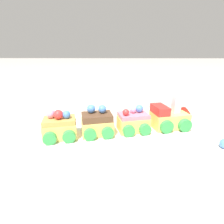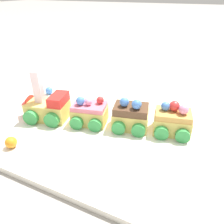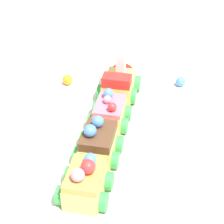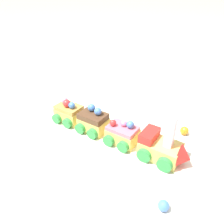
{
  "view_description": "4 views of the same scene",
  "coord_description": "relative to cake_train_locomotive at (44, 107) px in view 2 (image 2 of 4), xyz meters",
  "views": [
    {
      "loc": [
        -0.02,
        -0.4,
        0.21
      ],
      "look_at": [
        -0.03,
        0.03,
        0.05
      ],
      "focal_mm": 28.0,
      "sensor_mm": 36.0,
      "label": 1
    },
    {
      "loc": [
        -0.21,
        0.37,
        0.28
      ],
      "look_at": [
        -0.03,
        -0.0,
        0.04
      ],
      "focal_mm": 35.0,
      "sensor_mm": 36.0,
      "label": 2
    },
    {
      "loc": [
        -0.49,
        -0.22,
        0.44
      ],
      "look_at": [
        -0.03,
        -0.01,
        0.08
      ],
      "focal_mm": 60.0,
      "sensor_mm": 36.0,
      "label": 3
    },
    {
      "loc": [
        0.32,
        -0.3,
        0.37
      ],
      "look_at": [
        -0.02,
        0.02,
        0.08
      ],
      "focal_mm": 35.0,
      "sensor_mm": 36.0,
      "label": 4
    }
  ],
  "objects": [
    {
      "name": "gumball_orange",
      "position": [
        -0.02,
        0.12,
        -0.02
      ],
      "size": [
        0.02,
        0.02,
        0.02
      ],
      "primitive_type": "sphere",
      "color": "orange",
      "rests_on": "display_board"
    },
    {
      "name": "ground_plane",
      "position": [
        -0.13,
        -0.04,
        -0.04
      ],
      "size": [
        10.0,
        10.0,
        0.0
      ],
      "primitive_type": "plane",
      "color": "gray"
    },
    {
      "name": "cake_train_locomotive",
      "position": [
        0.0,
        0.0,
        0.0
      ],
      "size": [
        0.12,
        0.1,
        0.11
      ],
      "rotation": [
        0.0,
        0.0,
        0.23
      ],
      "color": "#EACC66",
      "rests_on": "display_board"
    },
    {
      "name": "gumball_blue",
      "position": [
        0.08,
        -0.11,
        -0.02
      ],
      "size": [
        0.02,
        0.02,
        0.02
      ],
      "primitive_type": "sphere",
      "color": "#4C84E0",
      "rests_on": "display_board"
    },
    {
      "name": "cake_car_caramel",
      "position": [
        -0.28,
        -0.07,
        -0.0
      ],
      "size": [
        0.08,
        0.09,
        0.07
      ],
      "rotation": [
        0.0,
        0.0,
        0.23
      ],
      "color": "#EACC66",
      "rests_on": "display_board"
    },
    {
      "name": "cake_car_strawberry",
      "position": [
        -0.11,
        -0.02,
        -0.0
      ],
      "size": [
        0.08,
        0.09,
        0.07
      ],
      "rotation": [
        0.0,
        0.0,
        0.23
      ],
      "color": "#EACC66",
      "rests_on": "display_board"
    },
    {
      "name": "cake_car_chocolate",
      "position": [
        -0.2,
        -0.05,
        -0.0
      ],
      "size": [
        0.08,
        0.09,
        0.07
      ],
      "rotation": [
        0.0,
        0.0,
        0.23
      ],
      "color": "#EACC66",
      "rests_on": "display_board"
    },
    {
      "name": "display_board",
      "position": [
        -0.13,
        -0.04,
        -0.03
      ],
      "size": [
        0.82,
        0.41,
        0.01
      ],
      "primitive_type": "cube",
      "color": "white",
      "rests_on": "ground_plane"
    }
  ]
}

